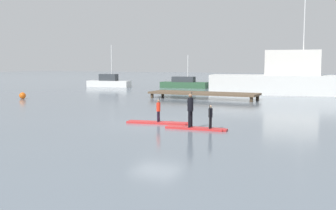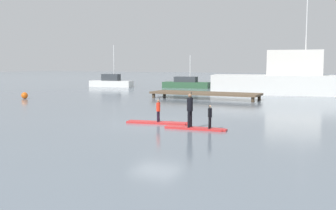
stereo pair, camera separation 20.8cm
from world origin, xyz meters
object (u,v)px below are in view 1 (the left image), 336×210
at_px(paddleboard_near, 158,123).
at_px(paddler_child_solo, 158,109).
at_px(fishing_boat_white_large, 280,79).
at_px(fishing_boat_green_midground, 109,82).
at_px(paddler_adult, 190,108).
at_px(motor_boat_small_navy, 184,84).
at_px(paddleboard_far, 196,128).
at_px(paddler_child_front, 210,115).
at_px(mooring_buoy_near, 23,96).

bearing_deg(paddleboard_near, paddler_child_solo, 71.00).
relative_size(fishing_boat_white_large, fishing_boat_green_midground, 2.21).
height_order(paddler_adult, motor_boat_small_navy, motor_boat_small_navy).
relative_size(paddleboard_far, paddler_child_front, 2.66).
bearing_deg(fishing_boat_green_midground, paddleboard_near, -51.63).
bearing_deg(paddler_child_solo, fishing_boat_green_midground, 128.39).
bearing_deg(fishing_boat_green_midground, paddleboard_far, -49.44).
relative_size(paddleboard_near, paddler_adult, 2.02).
relative_size(paddleboard_far, mooring_buoy_near, 5.18).
bearing_deg(fishing_boat_white_large, mooring_buoy_near, -142.19).
bearing_deg(paddler_adult, fishing_boat_green_midground, 130.20).
height_order(paddler_child_solo, fishing_boat_white_large, fishing_boat_white_large).
relative_size(paddler_child_front, fishing_boat_white_large, 0.08).
bearing_deg(fishing_boat_white_large, paddler_adult, -89.95).
bearing_deg(paddler_child_front, paddleboard_far, -175.95).
bearing_deg(paddleboard_near, mooring_buoy_near, 155.90).
bearing_deg(paddler_child_solo, paddleboard_far, -19.71).
bearing_deg(paddleboard_far, paddler_child_solo, 160.29).
bearing_deg(mooring_buoy_near, paddler_child_solo, -24.06).
bearing_deg(fishing_boat_green_midground, paddler_adult, -49.80).
distance_m(paddleboard_near, motor_boat_small_navy, 31.51).
distance_m(paddleboard_near, mooring_buoy_near, 19.54).
distance_m(paddler_adult, fishing_boat_green_midground, 36.52).
bearing_deg(paddleboard_far, fishing_boat_green_midground, 130.56).
xyz_separation_m(paddler_child_front, motor_boat_small_navy, (-14.37, 30.28, -0.15)).
bearing_deg(paddleboard_near, fishing_boat_white_large, 84.71).
distance_m(paddler_child_solo, fishing_boat_green_midground, 34.43).
xyz_separation_m(paddler_adult, motor_boat_small_navy, (-13.37, 30.35, -0.46)).
distance_m(paddleboard_near, paddleboard_far, 2.64).
height_order(motor_boat_small_navy, mooring_buoy_near, motor_boat_small_navy).
distance_m(paddler_adult, paddler_child_front, 1.05).
relative_size(paddler_adult, fishing_boat_white_large, 0.12).
relative_size(paddler_child_front, mooring_buoy_near, 1.94).
bearing_deg(paddler_adult, paddler_child_front, 3.96).
distance_m(fishing_boat_white_large, fishing_boat_green_midground, 23.83).
bearing_deg(motor_boat_small_navy, paddleboard_near, -69.22).
xyz_separation_m(paddleboard_far, paddler_adult, (-0.29, -0.02, 0.98)).
bearing_deg(paddleboard_far, fishing_boat_white_large, 90.73).
xyz_separation_m(paddler_adult, mooring_buoy_near, (-20.03, 8.87, -0.74)).
bearing_deg(fishing_boat_green_midground, mooring_buoy_near, -79.46).
height_order(fishing_boat_green_midground, mooring_buoy_near, fishing_boat_green_midground).
bearing_deg(paddler_child_front, mooring_buoy_near, 157.28).
relative_size(fishing_boat_white_large, mooring_buoy_near, 23.49).
height_order(paddleboard_near, paddler_child_solo, paddler_child_solo).
bearing_deg(fishing_boat_white_large, paddler_child_solo, -95.28).
xyz_separation_m(paddleboard_near, motor_boat_small_navy, (-11.18, 29.45, 0.52)).
relative_size(paddler_child_solo, fishing_boat_white_large, 0.10).
xyz_separation_m(fishing_boat_green_midground, motor_boat_small_navy, (10.20, 2.45, -0.07)).
bearing_deg(paddler_child_solo, paddleboard_near, -109.00).
distance_m(motor_boat_small_navy, mooring_buoy_near, 22.49).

